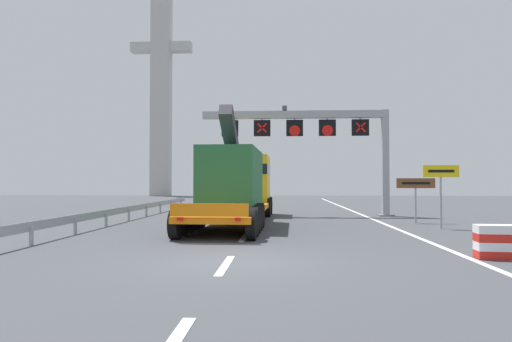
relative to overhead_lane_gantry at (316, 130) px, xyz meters
The scene contains 10 objects.
ground 16.90m from the overhead_lane_gantry, 101.93° to the right, with size 112.00×112.00×0.00m, color #424449.
lane_markings 6.96m from the overhead_lane_gantry, 138.59° to the left, with size 0.20×52.22×0.01m.
edge_line_right 7.00m from the overhead_lane_gantry, 52.41° to the right, with size 0.20×63.00×0.01m, color silver.
overhead_lane_gantry is the anchor object (origin of this frame).
heavy_haul_truck_orange 6.77m from the overhead_lane_gantry, 136.08° to the right, with size 3.36×14.12×5.30m.
exit_sign_yellow 9.20m from the overhead_lane_gantry, 55.79° to the right, with size 1.56×0.15×2.78m.
tourist_info_sign_brown 7.29m from the overhead_lane_gantry, 44.43° to the right, with size 1.89×0.15×2.23m.
crash_barrier_striped 16.05m from the overhead_lane_gantry, 76.60° to the right, with size 1.03×0.57×0.90m.
guardrail_left 11.91m from the overhead_lane_gantry, 158.57° to the right, with size 0.13×27.45×0.76m.
bridge_pylon_distant 44.12m from the overhead_lane_gantry, 118.06° to the left, with size 9.00×2.00×35.46m.
Camera 1 is at (1.20, -11.28, 2.04)m, focal length 31.08 mm.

